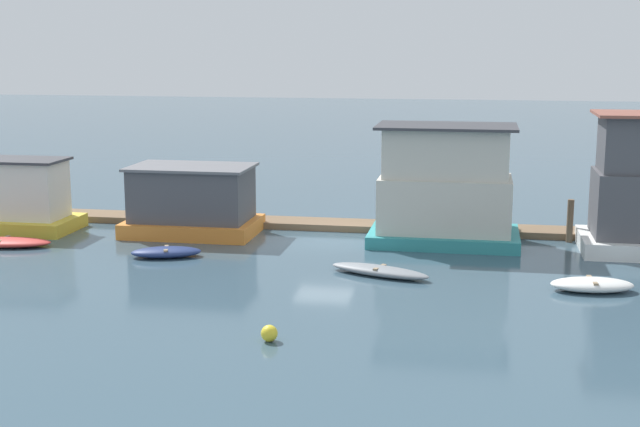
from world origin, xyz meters
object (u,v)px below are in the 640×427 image
(mooring_post_far_left, at_px, (634,227))
(mooring_post_near_right, at_px, (570,221))
(houseboat_teal, at_px, (445,189))
(dinghy_navy, at_px, (166,252))
(dinghy_red, at_px, (3,242))
(dinghy_grey, at_px, (380,271))
(buoy_yellow, at_px, (269,333))
(houseboat_orange, at_px, (192,202))
(houseboat_yellow, at_px, (20,199))
(dinghy_white, at_px, (592,285))

(mooring_post_far_left, height_order, mooring_post_near_right, mooring_post_near_right)
(mooring_post_far_left, xyz_separation_m, mooring_post_near_right, (-2.69, 0.00, 0.18))
(houseboat_teal, height_order, dinghy_navy, houseboat_teal)
(houseboat_teal, bearing_deg, dinghy_red, -167.44)
(houseboat_teal, xyz_separation_m, mooring_post_near_right, (5.39, 1.05, -1.43))
(houseboat_teal, distance_m, dinghy_grey, 6.83)
(dinghy_red, distance_m, mooring_post_near_right, 24.49)
(houseboat_teal, bearing_deg, buoy_yellow, -107.53)
(houseboat_teal, distance_m, mooring_post_near_right, 5.68)
(houseboat_teal, xyz_separation_m, dinghy_grey, (-2.12, -6.11, -2.18))
(houseboat_orange, height_order, mooring_post_far_left, houseboat_orange)
(houseboat_yellow, relative_size, dinghy_navy, 1.66)
(dinghy_navy, xyz_separation_m, buoy_yellow, (6.53, -9.36, 0.03))
(dinghy_grey, bearing_deg, buoy_yellow, -106.26)
(dinghy_navy, bearing_deg, mooring_post_far_left, 16.93)
(dinghy_navy, relative_size, dinghy_grey, 0.74)
(dinghy_red, bearing_deg, houseboat_orange, 28.52)
(dinghy_navy, bearing_deg, houseboat_yellow, 155.52)
(dinghy_grey, bearing_deg, dinghy_red, 173.10)
(houseboat_yellow, xyz_separation_m, houseboat_orange, (8.05, 0.70, -0.02))
(houseboat_yellow, distance_m, dinghy_white, 25.58)
(mooring_post_near_right, bearing_deg, mooring_post_far_left, 0.00)
(dinghy_grey, xyz_separation_m, buoy_yellow, (-2.33, -8.00, 0.06))
(dinghy_grey, bearing_deg, houseboat_teal, 70.84)
(mooring_post_far_left, distance_m, mooring_post_near_right, 2.69)
(houseboat_yellow, xyz_separation_m, houseboat_teal, (19.39, 0.92, 0.88))
(mooring_post_far_left, bearing_deg, houseboat_yellow, -175.88)
(dinghy_white, bearing_deg, dinghy_red, 173.41)
(dinghy_red, height_order, dinghy_white, dinghy_white)
(houseboat_teal, height_order, dinghy_red, houseboat_teal)
(houseboat_orange, xyz_separation_m, dinghy_grey, (9.22, -5.89, -1.29))
(buoy_yellow, bearing_deg, houseboat_orange, 116.39)
(houseboat_orange, height_order, dinghy_white, houseboat_orange)
(dinghy_white, distance_m, mooring_post_near_right, 7.98)
(houseboat_orange, bearing_deg, houseboat_yellow, -175.03)
(houseboat_orange, xyz_separation_m, mooring_post_far_left, (19.43, 1.28, -0.72))
(buoy_yellow, bearing_deg, dinghy_grey, 73.74)
(dinghy_navy, distance_m, mooring_post_near_right, 17.40)
(dinghy_red, distance_m, buoy_yellow, 17.26)
(houseboat_orange, relative_size, dinghy_red, 1.37)
(mooring_post_far_left, bearing_deg, houseboat_orange, -176.24)
(dinghy_grey, height_order, buoy_yellow, buoy_yellow)
(houseboat_yellow, bearing_deg, dinghy_grey, -16.73)
(dinghy_navy, relative_size, buoy_yellow, 6.14)
(dinghy_red, bearing_deg, dinghy_navy, -4.71)
(houseboat_yellow, relative_size, dinghy_grey, 1.23)
(houseboat_teal, xyz_separation_m, mooring_post_far_left, (8.08, 1.05, -1.61))
(mooring_post_near_right, height_order, buoy_yellow, mooring_post_near_right)
(houseboat_orange, bearing_deg, houseboat_teal, 1.12)
(dinghy_grey, bearing_deg, houseboat_orange, 147.43)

